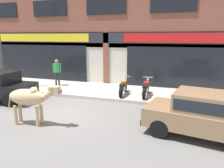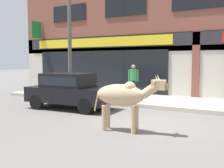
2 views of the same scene
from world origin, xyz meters
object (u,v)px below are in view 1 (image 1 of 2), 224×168
Objects in this scene: motorcycle_0 at (123,87)px; pedestrian at (57,70)px; motorcycle_1 at (146,88)px; cow at (30,98)px; car_1 at (204,113)px.

pedestrian is (-4.41, 0.78, 0.60)m from motorcycle_0.
motorcycle_0 and motorcycle_1 have the same top height.
cow is 1.19× the size of motorcycle_1.
motorcycle_0 is at bearing -10.03° from pedestrian.
cow is 5.67m from pedestrian.
pedestrian reaches higher than cow.
motorcycle_0 is at bearing -176.30° from motorcycle_1.
pedestrian is at bearing 112.46° from cow.
pedestrian is (-8.03, 4.38, 0.35)m from car_1.
cow is 5.93m from car_1.
cow is 0.57× the size of car_1.
motorcycle_1 is at bearing 123.69° from car_1.
car_1 is at bearing -44.81° from motorcycle_0.
car_1 is at bearing 8.33° from cow.
motorcycle_0 is 4.52m from pedestrian.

